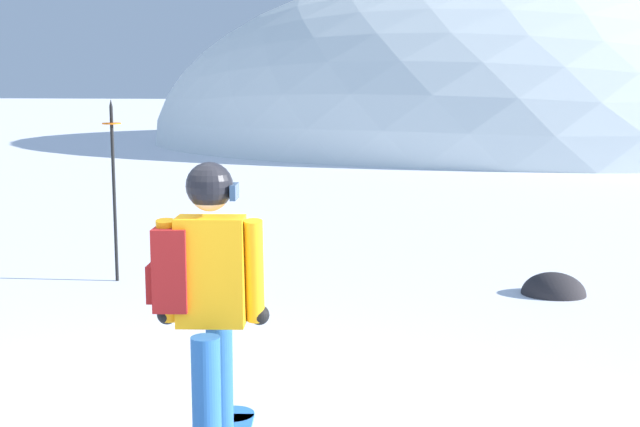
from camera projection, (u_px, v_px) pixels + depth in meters
name	position (u px, v px, depth m)	size (l,w,h in m)	color
ridge_peak_main	(514.00, 141.00, 33.52)	(28.80, 25.92, 13.83)	white
snowboarder_main	(206.00, 310.00, 4.47)	(0.65, 1.80, 1.71)	blue
piste_marker_near	(114.00, 179.00, 9.02)	(0.20, 0.20, 1.98)	black
rock_dark	(553.00, 294.00, 8.57)	(0.65, 0.56, 0.46)	#282628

